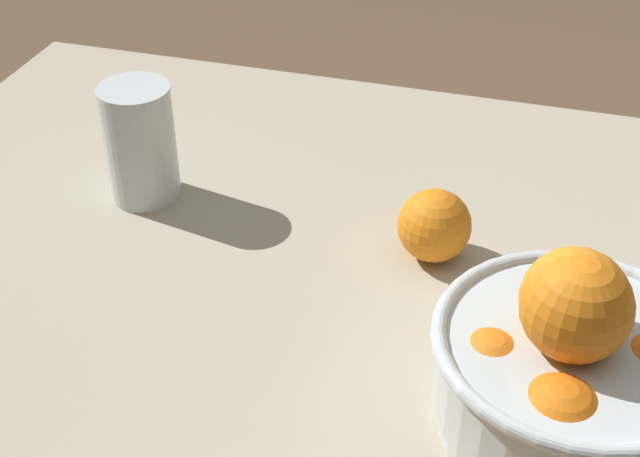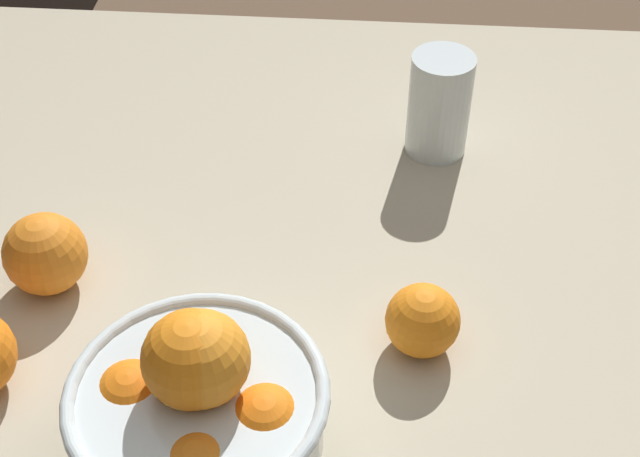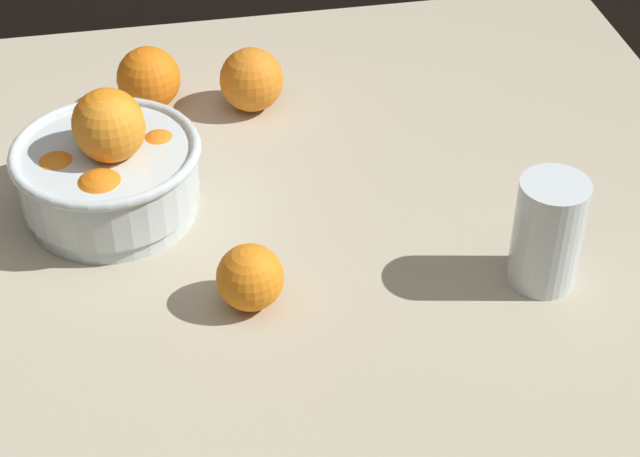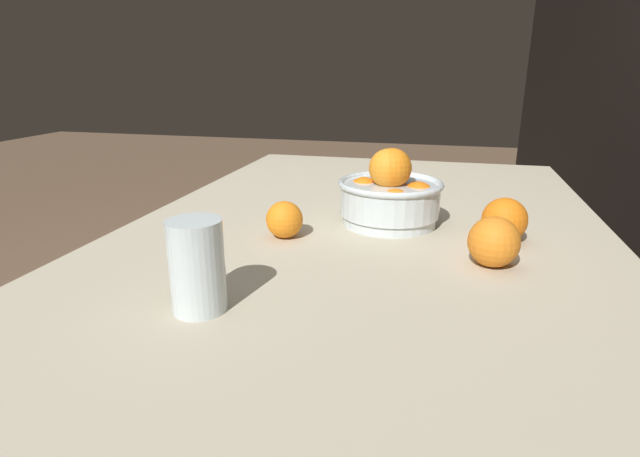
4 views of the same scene
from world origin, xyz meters
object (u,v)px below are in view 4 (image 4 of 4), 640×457
fruit_bowl (390,195)px  orange_loose_near_bowl (504,220)px  orange_loose_aside (284,220)px  juice_glass (197,270)px  orange_loose_front (494,242)px

fruit_bowl → orange_loose_near_bowl: size_ratio=2.57×
orange_loose_aside → juice_glass: bearing=-3.6°
orange_loose_near_bowl → orange_loose_aside: (0.08, -0.40, -0.01)m
fruit_bowl → juice_glass: (0.44, -0.20, -0.00)m
juice_glass → orange_loose_near_bowl: juice_glass is taller
fruit_bowl → juice_glass: bearing=-24.7°
orange_loose_front → orange_loose_aside: size_ratio=1.18×
fruit_bowl → orange_loose_front: (0.19, 0.19, -0.02)m
fruit_bowl → orange_loose_aside: (0.13, -0.18, -0.03)m
orange_loose_aside → orange_loose_near_bowl: bearing=100.9°
juice_glass → orange_loose_front: size_ratio=1.51×
juice_glass → orange_loose_near_bowl: bearing=132.6°
orange_loose_front → orange_loose_near_bowl: bearing=167.6°
orange_loose_near_bowl → orange_loose_front: same height
juice_glass → orange_loose_front: 0.47m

